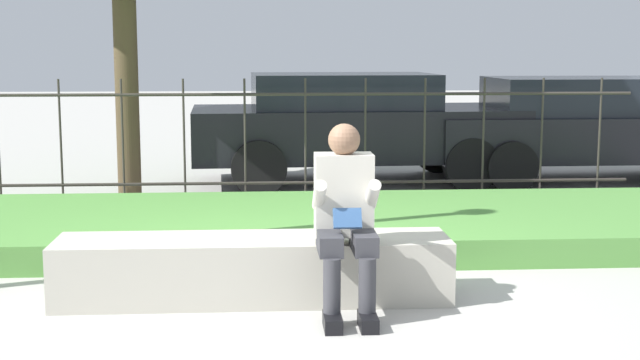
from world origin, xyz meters
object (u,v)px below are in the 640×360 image
Objects in this scene: stone_bench at (253,272)px; person_seated_reader at (345,212)px; car_parked_center at (353,124)px; car_parked_right at (591,126)px.

person_seated_reader is (0.60, -0.33, 0.48)m from stone_bench.
car_parked_center is at bearing 83.67° from person_seated_reader.
stone_bench is 6.83m from car_parked_right.
car_parked_right is at bearing -3.23° from car_parked_center.
car_parked_center is (-3.10, 0.03, 0.04)m from car_parked_right.
person_seated_reader is at bearing -99.06° from car_parked_center.
person_seated_reader is at bearing -28.46° from stone_bench.
car_parked_center is at bearing 76.97° from stone_bench.
stone_bench is 2.18× the size of person_seated_reader.
car_parked_center is (0.62, 5.61, 0.09)m from person_seated_reader.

